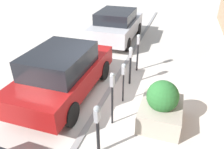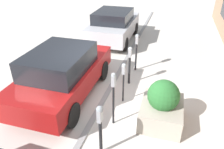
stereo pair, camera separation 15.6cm
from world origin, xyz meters
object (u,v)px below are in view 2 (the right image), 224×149
(parked_car_middle, at_px, (63,73))
(planter_box, at_px, (162,106))
(parked_car_rear, at_px, (114,25))
(parking_meter_fourth, at_px, (130,59))
(parking_meter_second, at_px, (113,90))
(parking_meter_farthest, at_px, (137,46))
(parking_meter_nearest, at_px, (100,122))
(parking_meter_middle, at_px, (124,73))

(parked_car_middle, bearing_deg, planter_box, -98.17)
(planter_box, distance_m, parked_car_rear, 6.71)
(parked_car_middle, bearing_deg, parked_car_rear, -1.55)
(parked_car_middle, relative_size, parked_car_rear, 1.02)
(planter_box, height_order, parked_car_middle, parked_car_middle)
(parking_meter_fourth, relative_size, parked_car_middle, 0.33)
(parking_meter_second, height_order, parking_meter_farthest, parking_meter_second)
(planter_box, bearing_deg, parking_meter_nearest, 140.50)
(parking_meter_farthest, height_order, parked_car_rear, parked_car_rear)
(parking_meter_middle, relative_size, parked_car_middle, 0.31)
(parking_meter_second, distance_m, parked_car_rear, 6.66)
(planter_box, bearing_deg, parked_car_middle, 82.07)
(parking_meter_fourth, height_order, parked_car_rear, parked_car_rear)
(parking_meter_middle, distance_m, parked_car_rear, 5.60)
(parked_car_middle, distance_m, parked_car_rear, 5.52)
(planter_box, distance_m, parked_car_middle, 3.25)
(parking_meter_fourth, xyz_separation_m, planter_box, (-1.78, -1.31, -0.43))
(parking_meter_nearest, bearing_deg, parking_meter_fourth, 0.91)
(parking_meter_middle, distance_m, parking_meter_fourth, 1.12)
(planter_box, height_order, parked_car_rear, parked_car_rear)
(parking_meter_second, height_order, parking_meter_fourth, parking_meter_second)
(parking_meter_fourth, xyz_separation_m, parking_meter_farthest, (1.09, -0.03, 0.09))
(planter_box, bearing_deg, parking_meter_fourth, 36.28)
(parking_meter_fourth, bearing_deg, parking_meter_middle, -177.36)
(parking_meter_middle, bearing_deg, parking_meter_nearest, -179.98)
(parking_meter_second, height_order, parking_meter_middle, parking_meter_second)
(parking_meter_nearest, height_order, parking_meter_middle, parking_meter_nearest)
(parking_meter_second, bearing_deg, parking_meter_nearest, -179.75)
(parking_meter_second, height_order, parked_car_middle, parked_car_middle)
(parked_car_middle, bearing_deg, parking_meter_nearest, -135.52)
(parking_meter_nearest, height_order, parking_meter_second, parking_meter_second)
(parked_car_rear, bearing_deg, parking_meter_nearest, -166.81)
(parking_meter_farthest, xyz_separation_m, parked_car_middle, (-2.43, 1.92, -0.20))
(parking_meter_second, height_order, parked_car_rear, parked_car_rear)
(parking_meter_nearest, distance_m, parked_car_middle, 2.77)
(parked_car_rear, bearing_deg, parking_meter_fourth, -157.56)
(parked_car_middle, height_order, parked_car_rear, parked_car_middle)
(parking_meter_middle, height_order, parking_meter_fourth, parking_meter_fourth)
(parked_car_rear, bearing_deg, parking_meter_middle, -161.53)
(parking_meter_farthest, xyz_separation_m, parked_car_rear, (3.09, 1.80, -0.21))
(planter_box, bearing_deg, parking_meter_middle, 62.13)
(parking_meter_second, relative_size, parked_car_middle, 0.37)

